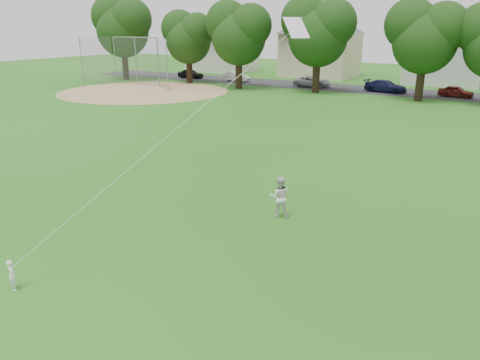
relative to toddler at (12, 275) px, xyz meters
The scene contains 10 objects.
ground 3.73m from the toddler, 62.01° to the left, with size 160.00×160.00×0.00m, color #255B14.
street 45.31m from the toddler, 87.80° to the left, with size 90.00×7.00×0.01m, color #2D2D30.
dirt_infield 39.58m from the toddler, 127.80° to the left, with size 18.00×18.00×0.02m, color #9E7F51.
toddler is the anchor object (origin of this frame).
older_boy 9.10m from the toddler, 65.60° to the left, with size 0.75×0.59×1.55m, color silver.
kite 5.71m from the toddler, 64.33° to the left, with size 2.55×4.80×11.21m.
baseball_backstop 45.35m from the toddler, 129.92° to the left, with size 12.35×2.98×5.41m.
tree_row 39.73m from the toddler, 86.00° to the left, with size 81.73×9.03×11.07m.
parked_cars 44.38m from the toddler, 85.98° to the left, with size 63.01×2.45×1.27m.
house_row 55.46m from the toddler, 89.59° to the left, with size 77.09×13.19×10.28m.
Camera 1 is at (9.26, -9.45, 6.78)m, focal length 35.00 mm.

